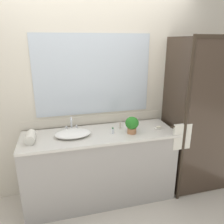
{
  "coord_description": "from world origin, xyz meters",
  "views": [
    {
      "loc": [
        -0.46,
        -2.34,
        1.94
      ],
      "look_at": [
        0.15,
        0.0,
        1.15
      ],
      "focal_mm": 35.29,
      "sensor_mm": 36.0,
      "label": 1
    }
  ],
  "objects_px": {
    "sink_basin": "(73,133)",
    "soap_dish": "(159,128)",
    "potted_plant": "(132,124)",
    "amenity_bottle_shampoo": "(113,131)",
    "faucet": "(72,126)",
    "amenity_bottle_conditioner": "(120,125)",
    "rolled_towel_near_edge": "(31,137)"
  },
  "relations": [
    {
      "from": "faucet",
      "to": "amenity_bottle_conditioner",
      "type": "distance_m",
      "value": 0.59
    },
    {
      "from": "amenity_bottle_conditioner",
      "to": "amenity_bottle_shampoo",
      "type": "bearing_deg",
      "value": -135.1
    },
    {
      "from": "soap_dish",
      "to": "potted_plant",
      "type": "bearing_deg",
      "value": -173.6
    },
    {
      "from": "sink_basin",
      "to": "amenity_bottle_shampoo",
      "type": "distance_m",
      "value": 0.46
    },
    {
      "from": "sink_basin",
      "to": "potted_plant",
      "type": "xyz_separation_m",
      "value": [
        0.67,
        -0.09,
        0.08
      ]
    },
    {
      "from": "sink_basin",
      "to": "potted_plant",
      "type": "bearing_deg",
      "value": -7.45
    },
    {
      "from": "faucet",
      "to": "soap_dish",
      "type": "height_order",
      "value": "faucet"
    },
    {
      "from": "sink_basin",
      "to": "potted_plant",
      "type": "distance_m",
      "value": 0.69
    },
    {
      "from": "sink_basin",
      "to": "soap_dish",
      "type": "xyz_separation_m",
      "value": [
        1.04,
        -0.05,
        -0.02
      ]
    },
    {
      "from": "sink_basin",
      "to": "faucet",
      "type": "bearing_deg",
      "value": 90.0
    },
    {
      "from": "sink_basin",
      "to": "faucet",
      "type": "height_order",
      "value": "faucet"
    },
    {
      "from": "sink_basin",
      "to": "soap_dish",
      "type": "distance_m",
      "value": 1.04
    },
    {
      "from": "sink_basin",
      "to": "faucet",
      "type": "xyz_separation_m",
      "value": [
        0.0,
        0.17,
        0.02
      ]
    },
    {
      "from": "sink_basin",
      "to": "faucet",
      "type": "distance_m",
      "value": 0.17
    },
    {
      "from": "soap_dish",
      "to": "amenity_bottle_conditioner",
      "type": "distance_m",
      "value": 0.48
    },
    {
      "from": "potted_plant",
      "to": "soap_dish",
      "type": "xyz_separation_m",
      "value": [
        0.36,
        0.04,
        -0.1
      ]
    },
    {
      "from": "faucet",
      "to": "soap_dish",
      "type": "bearing_deg",
      "value": -11.84
    },
    {
      "from": "amenity_bottle_conditioner",
      "to": "rolled_towel_near_edge",
      "type": "height_order",
      "value": "rolled_towel_near_edge"
    },
    {
      "from": "faucet",
      "to": "potted_plant",
      "type": "xyz_separation_m",
      "value": [
        0.67,
        -0.26,
        0.06
      ]
    },
    {
      "from": "faucet",
      "to": "rolled_towel_near_edge",
      "type": "distance_m",
      "value": 0.5
    },
    {
      "from": "faucet",
      "to": "sink_basin",
      "type": "bearing_deg",
      "value": -90.0
    },
    {
      "from": "amenity_bottle_conditioner",
      "to": "rolled_towel_near_edge",
      "type": "distance_m",
      "value": 1.04
    },
    {
      "from": "rolled_towel_near_edge",
      "to": "amenity_bottle_shampoo",
      "type": "bearing_deg",
      "value": -1.07
    },
    {
      "from": "amenity_bottle_shampoo",
      "to": "faucet",
      "type": "bearing_deg",
      "value": 154.0
    },
    {
      "from": "potted_plant",
      "to": "amenity_bottle_conditioner",
      "type": "height_order",
      "value": "potted_plant"
    },
    {
      "from": "sink_basin",
      "to": "rolled_towel_near_edge",
      "type": "relative_size",
      "value": 2.0
    },
    {
      "from": "soap_dish",
      "to": "sink_basin",
      "type": "bearing_deg",
      "value": 177.39
    },
    {
      "from": "rolled_towel_near_edge",
      "to": "sink_basin",
      "type": "bearing_deg",
      "value": 4.26
    },
    {
      "from": "faucet",
      "to": "rolled_towel_near_edge",
      "type": "xyz_separation_m",
      "value": [
        -0.45,
        -0.2,
        -0.0
      ]
    },
    {
      "from": "sink_basin",
      "to": "soap_dish",
      "type": "relative_size",
      "value": 4.14
    },
    {
      "from": "potted_plant",
      "to": "amenity_bottle_conditioner",
      "type": "distance_m",
      "value": 0.2
    },
    {
      "from": "potted_plant",
      "to": "amenity_bottle_shampoo",
      "type": "relative_size",
      "value": 2.61
    }
  ]
}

